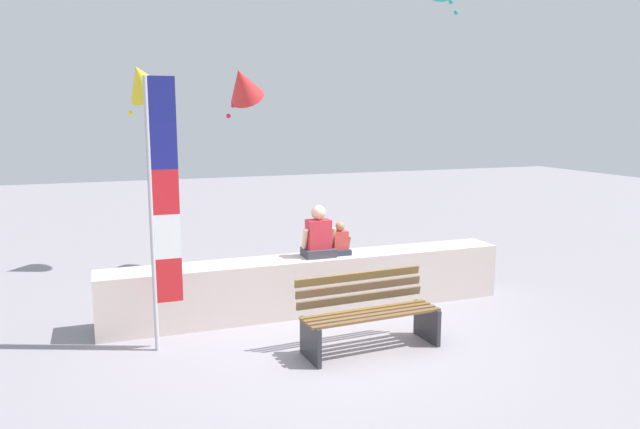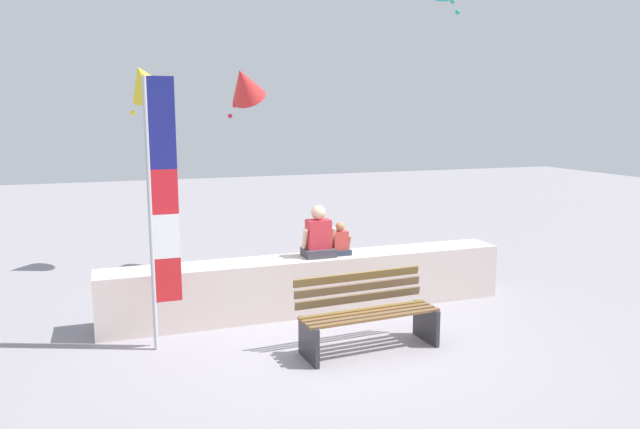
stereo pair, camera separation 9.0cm
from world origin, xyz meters
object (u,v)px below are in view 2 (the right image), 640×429
object	(u,v)px
flag_banner	(159,202)
kite_red	(244,84)
person_child	(340,242)
park_bench	(367,314)
kite_yellow	(144,81)
person_adult	(318,237)

from	to	relation	value
flag_banner	kite_red	distance (m)	4.01
person_child	kite_red	distance (m)	3.52
park_bench	kite_yellow	world-z (taller)	kite_yellow
kite_yellow	flag_banner	bearing A→B (deg)	-92.20
kite_yellow	person_adult	bearing A→B (deg)	-56.69
person_child	kite_red	bearing A→B (deg)	107.08
person_child	kite_red	world-z (taller)	kite_red
park_bench	kite_red	size ratio (longest dim) A/B	1.68
kite_red	kite_yellow	xyz separation A→B (m)	(-1.62, 0.61, 0.06)
park_bench	person_child	size ratio (longest dim) A/B	3.60
park_bench	kite_yellow	distance (m)	5.92
park_bench	flag_banner	bearing A→B (deg)	160.80
person_adult	kite_red	xyz separation A→B (m)	(-0.45, 2.54, 2.22)
park_bench	person_adult	xyz separation A→B (m)	(-0.08, 1.52, 0.66)
flag_banner	kite_yellow	bearing A→B (deg)	87.80
kite_red	kite_yellow	distance (m)	1.73
kite_red	person_adult	bearing A→B (deg)	-79.93
person_adult	kite_red	bearing A→B (deg)	100.07
person_adult	flag_banner	distance (m)	2.43
park_bench	kite_yellow	size ratio (longest dim) A/B	1.58
park_bench	kite_yellow	bearing A→B (deg)	114.65
kite_red	person_child	bearing A→B (deg)	-72.92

